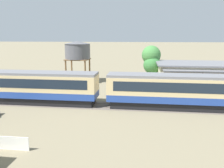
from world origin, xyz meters
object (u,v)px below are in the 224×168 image
object	(u,v)px
station_building	(194,76)
yard_tree_0	(152,65)
yard_tree_2	(151,55)
water_tower	(78,51)
passenger_train	(105,88)

from	to	relation	value
station_building	yard_tree_0	world-z (taller)	yard_tree_0
station_building	yard_tree_0	distance (m)	7.17
station_building	yard_tree_2	size ratio (longest dim) A/B	1.72
water_tower	yard_tree_0	world-z (taller)	water_tower
passenger_train	station_building	size ratio (longest dim) A/B	7.21
passenger_train	water_tower	distance (m)	15.78
passenger_train	water_tower	world-z (taller)	water_tower
station_building	water_tower	distance (m)	20.10
passenger_train	water_tower	bearing A→B (deg)	117.33
water_tower	yard_tree_2	distance (m)	12.94
passenger_train	yard_tree_2	distance (m)	15.29
station_building	yard_tree_0	size ratio (longest dim) A/B	2.34
station_building	yard_tree_0	xyz separation A→B (m)	(-6.34, 3.10, 1.27)
water_tower	yard_tree_0	bearing A→B (deg)	-1.94
yard_tree_2	station_building	bearing A→B (deg)	-29.61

